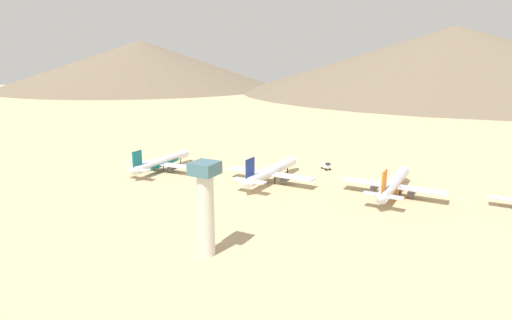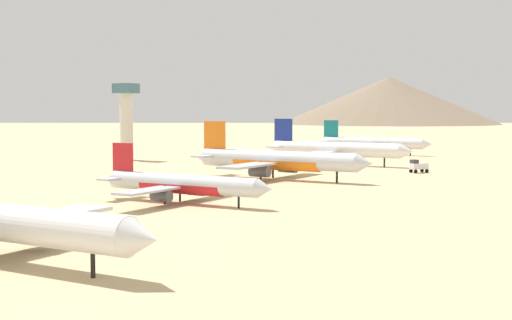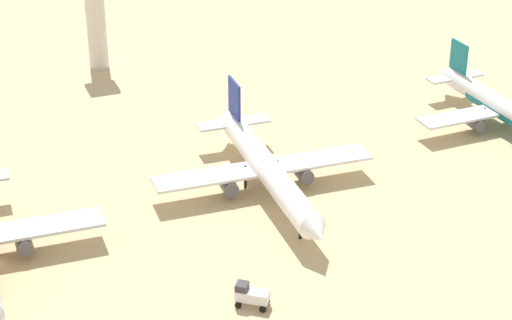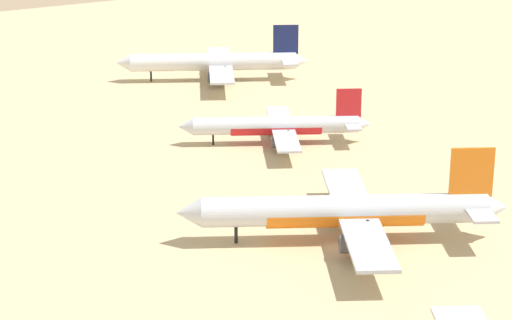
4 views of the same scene
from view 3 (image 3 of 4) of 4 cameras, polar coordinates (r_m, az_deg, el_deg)
The scene contains 4 objects.
parked_jet_3 at distance 175.91m, azimuth 0.62°, elevation -0.47°, with size 53.09×43.07×15.32m.
parked_jet_4 at distance 208.70m, azimuth 14.90°, elevation 3.03°, with size 48.55×39.40×14.01m.
service_truck at distance 146.12m, azimuth -0.32°, elevation -8.23°, with size 5.15×5.63×3.90m.
control_tower at distance 235.51m, azimuth -9.84°, elevation 9.19°, with size 7.20×7.20×28.01m.
Camera 3 is at (137.25, -6.30, 86.61)m, focal length 65.39 mm.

